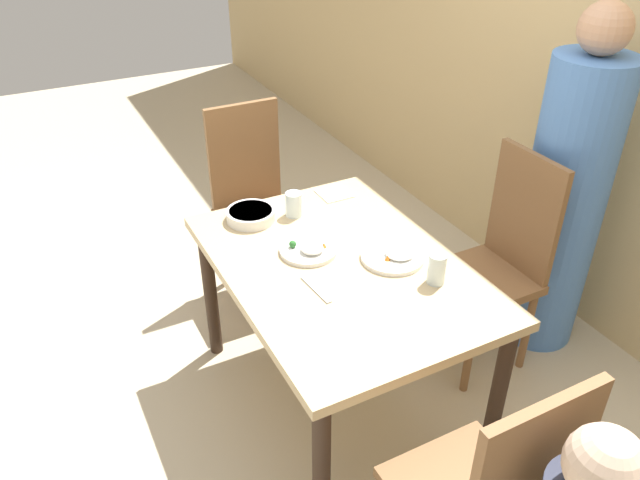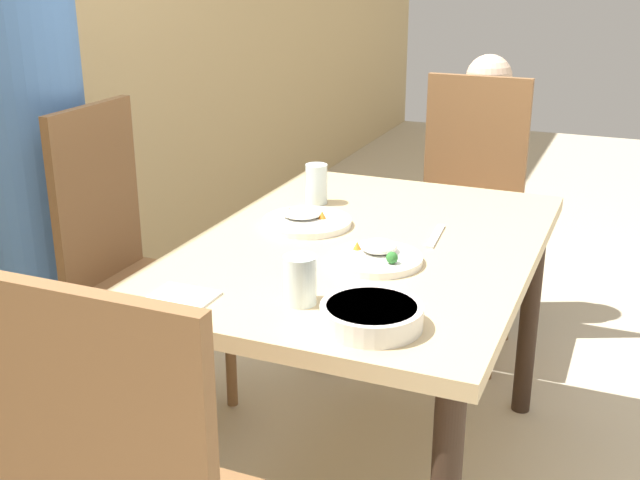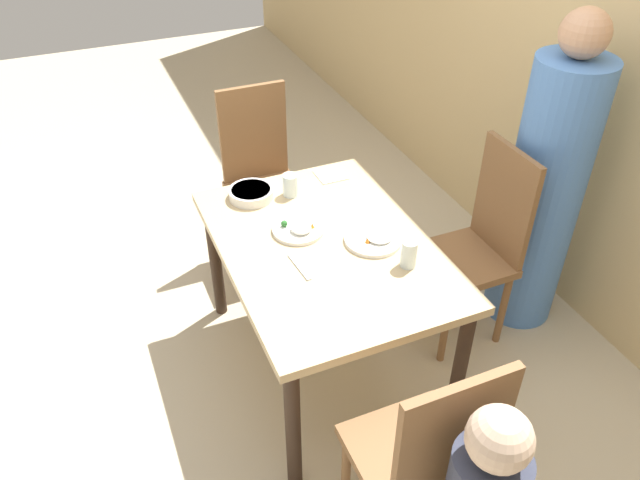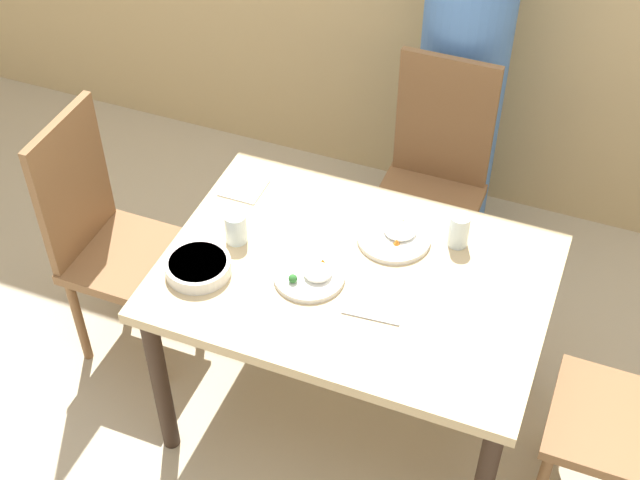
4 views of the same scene
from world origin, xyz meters
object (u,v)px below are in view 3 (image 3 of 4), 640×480
at_px(person_adult, 544,193).
at_px(glass_water_tall, 290,185).
at_px(chair_adult_spot, 478,242).
at_px(plate_rice_adult, 374,239).
at_px(bowl_curry, 251,193).
at_px(chair_child_spot, 426,458).

distance_m(person_adult, glass_water_tall, 1.20).
height_order(chair_adult_spot, plate_rice_adult, chair_adult_spot).
height_order(plate_rice_adult, glass_water_tall, glass_water_tall).
xyz_separation_m(person_adult, plate_rice_adult, (0.02, -0.92, 0.01)).
distance_m(bowl_curry, plate_rice_adult, 0.65).
distance_m(bowl_curry, glass_water_tall, 0.19).
bearing_deg(chair_adult_spot, person_adult, 90.00).
bearing_deg(person_adult, chair_adult_spot, -90.00).
relative_size(chair_adult_spot, chair_child_spot, 1.00).
relative_size(bowl_curry, glass_water_tall, 1.94).
height_order(bowl_curry, plate_rice_adult, bowl_curry).
height_order(chair_adult_spot, glass_water_tall, chair_adult_spot).
xyz_separation_m(chair_child_spot, person_adult, (-0.91, 1.17, 0.20)).
xyz_separation_m(bowl_curry, glass_water_tall, (0.05, 0.18, 0.03)).
bearing_deg(plate_rice_adult, chair_child_spot, -15.85).
height_order(chair_child_spot, bowl_curry, chair_child_spot).
xyz_separation_m(chair_adult_spot, person_adult, (0.00, 0.34, 0.20)).
bearing_deg(bowl_curry, chair_child_spot, 4.90).
bearing_deg(glass_water_tall, bowl_curry, -105.32).
relative_size(chair_adult_spot, person_adult, 0.64).
bearing_deg(glass_water_tall, chair_child_spot, -2.38).
distance_m(chair_child_spot, plate_rice_adult, 0.95).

